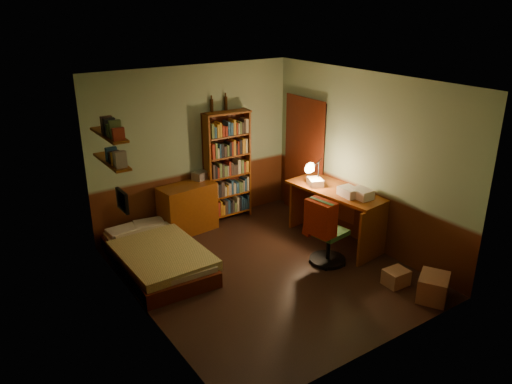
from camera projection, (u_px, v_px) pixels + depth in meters
floor at (266, 272)px, 6.92m from camera, size 3.50×4.00×0.02m
ceiling at (268, 81)px, 5.97m from camera, size 3.50×4.00×0.02m
wall_back at (194, 148)px, 8.00m from camera, size 3.50×0.02×2.60m
wall_left at (138, 214)px, 5.53m from camera, size 0.02×4.00×2.60m
wall_right at (364, 160)px, 7.37m from camera, size 0.02×4.00×2.60m
wall_front at (385, 242)px, 4.90m from camera, size 3.50×0.02×2.60m
doorway at (305, 158)px, 8.46m from camera, size 0.06×0.90×2.00m
door_trim at (303, 159)px, 8.44m from camera, size 0.02×0.98×2.08m
bed at (156, 249)px, 6.94m from camera, size 1.08×1.93×0.56m
dresser at (188, 208)px, 7.98m from camera, size 0.93×0.53×0.79m
mini_stereo at (200, 175)px, 8.08m from camera, size 0.29×0.26×0.13m
bookshelf at (228, 167)px, 8.28m from camera, size 0.81×0.32×1.85m
bottle_left at (212, 106)px, 7.88m from camera, size 0.06×0.06×0.21m
bottle_right at (226, 103)px, 8.02m from camera, size 0.07×0.07×0.22m
desk at (336, 215)px, 7.67m from camera, size 0.85×1.66×0.85m
paper_stack at (315, 182)px, 7.65m from camera, size 0.28×0.32×0.11m
desk_lamp at (319, 168)px, 7.65m from camera, size 0.20×0.20×0.52m
office_chair at (329, 230)px, 6.99m from camera, size 0.55×0.50×0.99m
red_jacket at (313, 182)px, 6.67m from camera, size 0.27×0.44×0.49m
wall_shelf_lower at (112, 162)px, 6.33m from camera, size 0.20×0.90×0.03m
wall_shelf_upper at (109, 135)px, 6.20m from camera, size 0.20×0.90×0.03m
framed_picture at (122, 201)px, 6.03m from camera, size 0.04×0.32×0.26m
cardboard_box_a at (433, 287)px, 6.23m from camera, size 0.54×0.51×0.32m
cardboard_box_b at (396, 277)px, 6.56m from camera, size 0.32×0.27×0.21m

